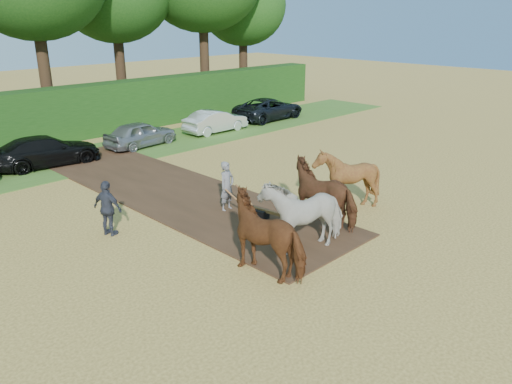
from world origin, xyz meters
name	(u,v)px	position (x,y,z in m)	size (l,w,h in m)	color
ground	(268,258)	(0.00, 0.00, 0.00)	(120.00, 120.00, 0.00)	gold
earth_strip	(170,190)	(1.50, 7.00, 0.03)	(4.50, 17.00, 0.05)	#472D1C
grass_verge	(60,164)	(0.00, 14.00, 0.01)	(50.00, 5.00, 0.03)	#38601E
hedgerow	(19,120)	(0.00, 18.50, 1.50)	(46.00, 1.60, 3.00)	#14380F
spectator_far	(108,208)	(-2.48, 4.83, 0.93)	(1.09, 0.45, 1.86)	#292D37
plough_team	(312,202)	(2.32, 0.25, 1.11)	(7.48, 5.95, 2.25)	brown
parked_cars	(70,147)	(0.65, 14.08, 0.71)	(36.15, 3.22, 1.48)	#A6A8AD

